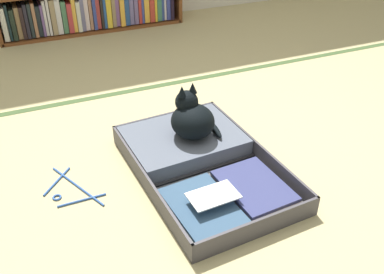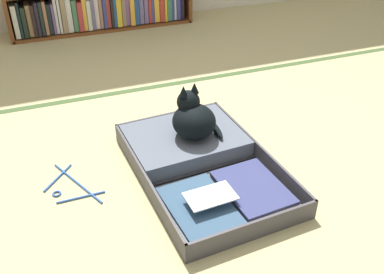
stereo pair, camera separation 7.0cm
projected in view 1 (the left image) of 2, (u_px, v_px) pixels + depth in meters
ground_plane at (214, 171)px, 2.14m from camera, size 10.00×10.00×0.00m
tatami_border at (151, 87)px, 2.89m from camera, size 4.80×0.05×0.00m
open_suitcase at (197, 158)px, 2.16m from camera, size 0.66×0.97×0.10m
black_cat at (191, 118)px, 2.17m from camera, size 0.27×0.27×0.27m
clothes_hanger at (71, 190)px, 2.01m from camera, size 0.27×0.36×0.01m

